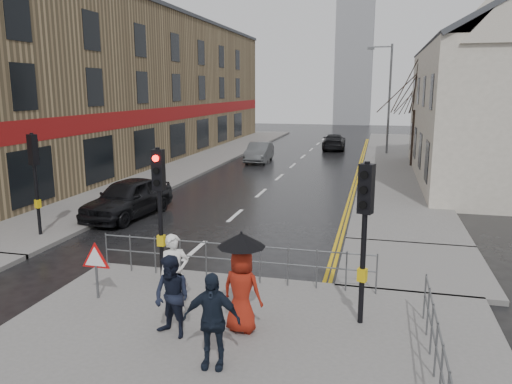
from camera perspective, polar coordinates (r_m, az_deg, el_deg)
The scene contains 24 objects.
ground at distance 13.13m, azimuth -11.75°, elevation -10.60°, with size 120.00×120.00×0.00m, color black.
near_pavement at distance 9.18m, azimuth -3.69°, elevation -20.30°, with size 10.00×9.00×0.14m, color #605E5B.
left_pavement at distance 36.26m, azimuth -5.43°, elevation 3.97°, with size 4.00×44.00×0.14m, color #605E5B.
right_pavement at distance 36.25m, azimuth 15.51°, elevation 3.59°, with size 4.00×40.00×0.14m, color #605E5B.
pavement_bridge_right at distance 14.77m, azimuth 17.52°, elevation -8.06°, with size 4.00×4.20×0.14m, color #605E5B.
building_left_terrace at distance 37.22m, azimuth -14.29°, elevation 11.48°, with size 8.00×42.00×10.00m, color #947C55.
building_right_cream at distance 29.65m, azimuth 27.20°, elevation 10.16°, with size 9.00×16.40×10.10m.
church_tower at distance 73.12m, azimuth 11.16°, elevation 14.70°, with size 5.00×5.00×18.00m, color gray.
traffic_signal_near_left at distance 12.50m, azimuth -11.00°, elevation 0.09°, with size 0.28×0.27×3.40m.
traffic_signal_near_right at distance 10.21m, azimuth 12.34°, elevation -2.58°, with size 0.34×0.33×3.40m.
traffic_signal_far_left at distance 17.84m, azimuth -23.99°, elevation 2.74°, with size 0.34×0.33×3.40m.
guard_railing_front at distance 12.68m, azimuth -2.69°, elevation -7.02°, with size 7.14×0.04×1.00m.
guard_railing_side at distance 9.19m, azimuth 19.96°, elevation -15.45°, with size 0.04×4.54×1.00m.
warning_sign at distance 12.15m, azimuth -17.86°, elevation -7.54°, with size 0.80×0.07×1.35m.
street_lamp at distance 38.91m, azimuth 14.77°, elevation 11.02°, with size 1.83×0.25×8.00m.
tree_near at distance 32.97m, azimuth 17.90°, elevation 11.53°, with size 2.40×2.40×6.58m.
tree_far at distance 40.99m, azimuth 17.81°, elevation 10.47°, with size 2.40×2.40×5.64m.
pedestrian_a at distance 11.09m, azimuth -9.29°, elevation -9.16°, with size 0.63×0.42×1.74m, color white.
pedestrian_b at distance 10.05m, azimuth -9.58°, elevation -11.72°, with size 0.80×0.62×1.64m, color black.
pedestrian_with_umbrella at distance 10.01m, azimuth -1.65°, elevation -9.81°, with size 0.96×0.96×2.05m.
pedestrian_d at distance 8.94m, azimuth -5.09°, elevation -14.39°, with size 1.02×0.42×1.73m, color black.
car_parked at distance 20.05m, azimuth -14.44°, elevation -0.67°, with size 1.79×4.44×1.51m, color black.
car_mid at distance 34.25m, azimuth 0.36°, elevation 4.57°, with size 1.40×4.03×1.33m, color #454749.
car_far at distance 41.76m, azimuth 8.91°, elevation 5.70°, with size 1.82×4.48×1.30m, color black.
Camera 1 is at (5.40, -10.90, 4.93)m, focal length 35.00 mm.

